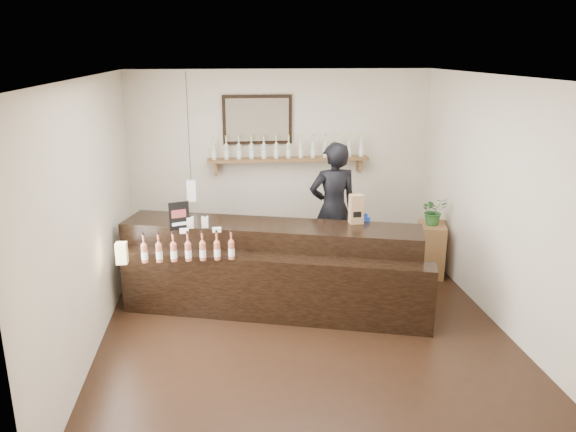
{
  "coord_description": "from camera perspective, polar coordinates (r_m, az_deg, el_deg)",
  "views": [
    {
      "loc": [
        -0.82,
        -5.81,
        3.07
      ],
      "look_at": [
        -0.09,
        0.7,
        1.12
      ],
      "focal_mm": 35.0,
      "sensor_mm": 36.0,
      "label": 1
    }
  ],
  "objects": [
    {
      "name": "potted_plant",
      "position": [
        7.99,
        14.58,
        0.52
      ],
      "size": [
        0.38,
        0.34,
        0.39
      ],
      "primitive_type": "imported",
      "rotation": [
        0.0,
        0.0,
        0.09
      ],
      "color": "#265B24",
      "rests_on": "side_cabinet"
    },
    {
      "name": "back_wall_decor",
      "position": [
        8.32,
        -1.63,
        7.47
      ],
      "size": [
        2.66,
        0.96,
        1.69
      ],
      "color": "brown",
      "rests_on": "ground"
    },
    {
      "name": "paper_bag",
      "position": [
        6.88,
        6.95,
        0.7
      ],
      "size": [
        0.17,
        0.14,
        0.36
      ],
      "color": "olive",
      "rests_on": "counter"
    },
    {
      "name": "side_cabinet",
      "position": [
        8.16,
        14.29,
        -3.3
      ],
      "size": [
        0.5,
        0.59,
        0.74
      ],
      "color": "brown",
      "rests_on": "ground"
    },
    {
      "name": "tape_dispenser",
      "position": [
        7.02,
        7.84,
        -0.2
      ],
      "size": [
        0.13,
        0.07,
        0.1
      ],
      "color": "blue",
      "rests_on": "counter"
    },
    {
      "name": "counter",
      "position": [
        6.9,
        -1.73,
        -5.47
      ],
      "size": [
        3.69,
        1.98,
        1.19
      ],
      "color": "black",
      "rests_on": "ground"
    },
    {
      "name": "shopkeeper",
      "position": [
        7.77,
        4.63,
        1.56
      ],
      "size": [
        0.84,
        0.61,
        2.13
      ],
      "primitive_type": "imported",
      "rotation": [
        0.0,
        0.0,
        3.28
      ],
      "color": "black",
      "rests_on": "ground"
    },
    {
      "name": "room_shell",
      "position": [
        6.03,
        1.64,
        3.47
      ],
      "size": [
        5.0,
        5.0,
        5.0
      ],
      "color": "beige",
      "rests_on": "ground"
    },
    {
      "name": "promo_sign",
      "position": [
        6.72,
        -11.01,
        0.01
      ],
      "size": [
        0.23,
        0.1,
        0.34
      ],
      "color": "black",
      "rests_on": "counter"
    },
    {
      "name": "ground",
      "position": [
        6.63,
        1.52,
        -11.03
      ],
      "size": [
        5.0,
        5.0,
        0.0
      ],
      "primitive_type": "plane",
      "color": "black",
      "rests_on": "ground"
    }
  ]
}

